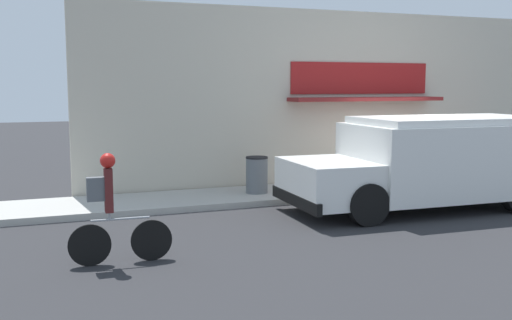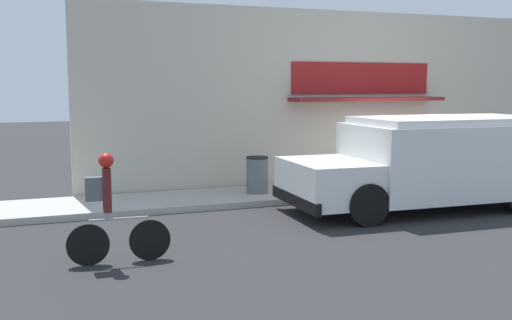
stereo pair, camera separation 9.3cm
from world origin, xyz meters
name	(u,v)px [view 1 (the left image)]	position (x,y,z in m)	size (l,w,h in m)	color
ground_plane	(414,195)	(0.00, 0.00, 0.00)	(70.00, 70.00, 0.00)	#2B2B2D
sidewalk	(391,186)	(0.00, 1.01, 0.07)	(28.00, 2.03, 0.15)	#ADAAA3
storefront	(370,98)	(-0.01, 2.17, 2.35)	(16.05, 0.92, 4.69)	beige
school_bus	(432,161)	(-0.62, -1.43, 1.07)	(6.03, 2.95, 2.02)	white
cyclist	(112,209)	(-7.78, -3.19, 0.86)	(1.58, 0.23, 1.71)	black
trash_bin	(257,175)	(-3.84, 0.97, 0.58)	(0.53, 0.53, 0.88)	slate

